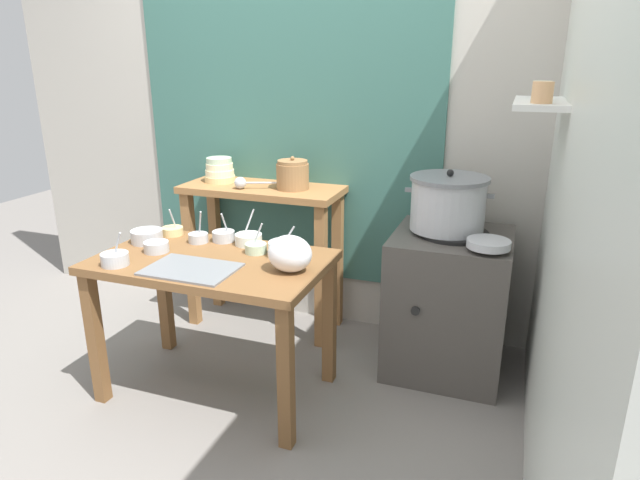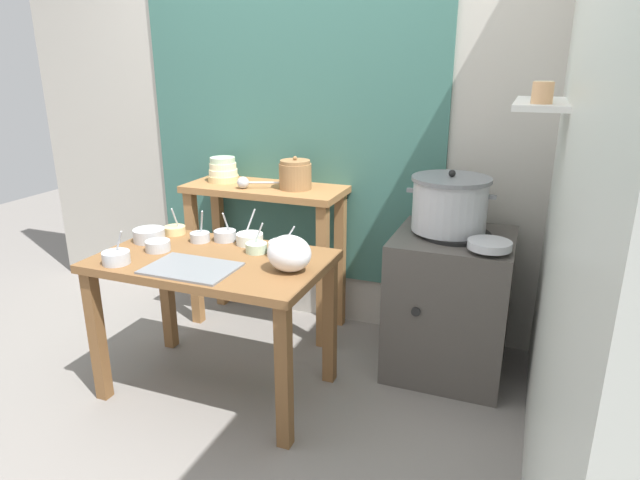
# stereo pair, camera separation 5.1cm
# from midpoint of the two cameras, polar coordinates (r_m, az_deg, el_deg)

# --- Properties ---
(ground_plane) EXTENTS (9.00, 9.00, 0.00)m
(ground_plane) POSITION_cam_midpoint_polar(r_m,az_deg,el_deg) (2.88, -9.20, -16.19)
(ground_plane) COLOR gray
(wall_back) EXTENTS (4.40, 0.12, 2.60)m
(wall_back) POSITION_cam_midpoint_polar(r_m,az_deg,el_deg) (3.36, 0.20, 12.87)
(wall_back) COLOR #B2ADA3
(wall_back) RESTS_ON ground
(wall_right) EXTENTS (0.30, 3.20, 2.60)m
(wall_right) POSITION_cam_midpoint_polar(r_m,az_deg,el_deg) (2.28, 24.67, 8.56)
(wall_right) COLOR silver
(wall_right) RESTS_ON ground
(prep_table) EXTENTS (1.10, 0.66, 0.72)m
(prep_table) POSITION_cam_midpoint_polar(r_m,az_deg,el_deg) (2.71, -11.60, -4.04)
(prep_table) COLOR brown
(prep_table) RESTS_ON ground
(back_shelf_table) EXTENTS (0.96, 0.40, 0.90)m
(back_shelf_table) POSITION_cam_midpoint_polar(r_m,az_deg,el_deg) (3.36, -6.38, 1.89)
(back_shelf_table) COLOR #9E6B3D
(back_shelf_table) RESTS_ON ground
(stove_block) EXTENTS (0.60, 0.61, 0.78)m
(stove_block) POSITION_cam_midpoint_polar(r_m,az_deg,el_deg) (3.03, 12.65, -6.29)
(stove_block) COLOR #4C4742
(stove_block) RESTS_ON ground
(steamer_pot) EXTENTS (0.45, 0.40, 0.32)m
(steamer_pot) POSITION_cam_midpoint_polar(r_m,az_deg,el_deg) (2.88, 12.65, 3.76)
(steamer_pot) COLOR #B7BABF
(steamer_pot) RESTS_ON stove_block
(clay_pot) EXTENTS (0.19, 0.19, 0.19)m
(clay_pot) POSITION_cam_midpoint_polar(r_m,az_deg,el_deg) (3.20, -3.31, 6.76)
(clay_pot) COLOR olive
(clay_pot) RESTS_ON back_shelf_table
(bowl_stack_enamel) EXTENTS (0.19, 0.19, 0.15)m
(bowl_stack_enamel) POSITION_cam_midpoint_polar(r_m,az_deg,el_deg) (3.45, -10.79, 7.07)
(bowl_stack_enamel) COLOR #E5C684
(bowl_stack_enamel) RESTS_ON back_shelf_table
(ladle) EXTENTS (0.27, 0.13, 0.07)m
(ladle) POSITION_cam_midpoint_polar(r_m,az_deg,el_deg) (3.24, -8.52, 5.88)
(ladle) COLOR #B7BABF
(ladle) RESTS_ON back_shelf_table
(serving_tray) EXTENTS (0.40, 0.28, 0.01)m
(serving_tray) POSITION_cam_midpoint_polar(r_m,az_deg,el_deg) (2.54, -13.80, -2.96)
(serving_tray) COLOR slate
(serving_tray) RESTS_ON prep_table
(plastic_bag) EXTENTS (0.20, 0.17, 0.17)m
(plastic_bag) POSITION_cam_midpoint_polar(r_m,az_deg,el_deg) (2.43, -3.75, -1.42)
(plastic_bag) COLOR white
(plastic_bag) RESTS_ON prep_table
(wide_pan) EXTENTS (0.20, 0.20, 0.04)m
(wide_pan) POSITION_cam_midpoint_polar(r_m,az_deg,el_deg) (2.68, 16.57, -0.37)
(wide_pan) COLOR #B7BABF
(wide_pan) RESTS_ON stove_block
(prep_bowl_0) EXTENTS (0.17, 0.17, 0.14)m
(prep_bowl_0) POSITION_cam_midpoint_polar(r_m,az_deg,el_deg) (2.64, -4.17, -0.85)
(prep_bowl_0) COLOR #B7BABF
(prep_bowl_0) RESTS_ON prep_table
(prep_bowl_1) EXTENTS (0.12, 0.12, 0.05)m
(prep_bowl_1) POSITION_cam_midpoint_polar(r_m,az_deg,el_deg) (2.81, -17.12, -0.63)
(prep_bowl_1) COLOR #B7BABF
(prep_bowl_1) RESTS_ON prep_table
(prep_bowl_2) EXTENTS (0.10, 0.10, 0.17)m
(prep_bowl_2) POSITION_cam_midpoint_polar(r_m,az_deg,el_deg) (2.90, -13.00, 0.30)
(prep_bowl_2) COLOR #B7BABF
(prep_bowl_2) RESTS_ON prep_table
(prep_bowl_3) EXTENTS (0.16, 0.16, 0.07)m
(prep_bowl_3) POSITION_cam_midpoint_polar(r_m,az_deg,el_deg) (2.97, -17.99, 0.42)
(prep_bowl_3) COLOR #B7BABF
(prep_bowl_3) RESTS_ON prep_table
(prep_bowl_4) EXTENTS (0.13, 0.13, 0.16)m
(prep_bowl_4) POSITION_cam_midpoint_polar(r_m,az_deg,el_deg) (2.69, -21.02, -1.80)
(prep_bowl_4) COLOR #B7BABF
(prep_bowl_4) RESTS_ON prep_table
(prep_bowl_5) EXTENTS (0.11, 0.11, 0.15)m
(prep_bowl_5) POSITION_cam_midpoint_polar(r_m,az_deg,el_deg) (2.70, -7.21, -0.78)
(prep_bowl_5) COLOR #B7D1AD
(prep_bowl_5) RESTS_ON prep_table
(prep_bowl_6) EXTENTS (0.11, 0.11, 0.15)m
(prep_bowl_6) POSITION_cam_midpoint_polar(r_m,az_deg,el_deg) (3.06, -15.52, 0.96)
(prep_bowl_6) COLOR #E5C684
(prep_bowl_6) RESTS_ON prep_table
(prep_bowl_7) EXTENTS (0.12, 0.12, 0.16)m
(prep_bowl_7) POSITION_cam_midpoint_polar(r_m,az_deg,el_deg) (2.89, -10.47, 0.46)
(prep_bowl_7) COLOR #B7BABF
(prep_bowl_7) RESTS_ON prep_table
(prep_bowl_8) EXTENTS (0.14, 0.14, 0.18)m
(prep_bowl_8) POSITION_cam_midpoint_polar(r_m,az_deg,el_deg) (2.82, -7.94, 0.14)
(prep_bowl_8) COLOR silver
(prep_bowl_8) RESTS_ON prep_table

